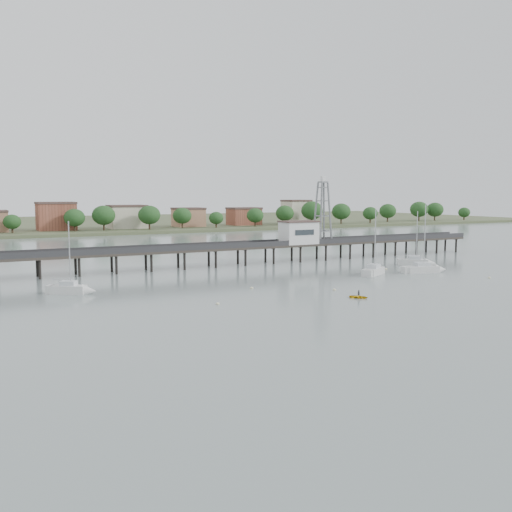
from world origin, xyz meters
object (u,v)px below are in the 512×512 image
at_px(sailboat_c, 376,271).
at_px(lattice_tower, 323,212).
at_px(sailboat_e, 419,262).
at_px(sailboat_b, 75,290).
at_px(yellow_dinghy, 359,298).
at_px(pier, 197,250).
at_px(sailboat_d, 428,269).

bearing_deg(sailboat_c, lattice_tower, 50.39).
relative_size(lattice_tower, sailboat_e, 1.26).
bearing_deg(sailboat_b, sailboat_e, 33.36).
height_order(sailboat_c, yellow_dinghy, sailboat_c).
relative_size(pier, sailboat_d, 10.58).
distance_m(sailboat_b, yellow_dinghy, 43.60).
bearing_deg(sailboat_b, lattice_tower, 50.63).
distance_m(sailboat_d, yellow_dinghy, 33.65).
height_order(sailboat_b, sailboat_d, sailboat_d).
distance_m(pier, sailboat_d, 47.07).
relative_size(sailboat_e, sailboat_d, 0.87).
bearing_deg(sailboat_c, pier, 107.89).
relative_size(lattice_tower, sailboat_c, 1.17).
bearing_deg(sailboat_c, sailboat_b, 145.57).
bearing_deg(pier, sailboat_b, -144.35).
relative_size(sailboat_b, yellow_dinghy, 4.25).
xyz_separation_m(lattice_tower, sailboat_b, (-59.93, -20.39, -10.45)).
relative_size(pier, yellow_dinghy, 53.94).
bearing_deg(sailboat_d, sailboat_c, 178.69).
bearing_deg(yellow_dinghy, sailboat_e, -2.32).
height_order(lattice_tower, sailboat_c, lattice_tower).
xyz_separation_m(sailboat_c, sailboat_b, (-55.77, 4.28, 0.01)).
xyz_separation_m(lattice_tower, yellow_dinghy, (-23.08, -43.69, -11.10)).
height_order(pier, lattice_tower, lattice_tower).
bearing_deg(lattice_tower, sailboat_c, -99.58).
relative_size(sailboat_c, sailboat_b, 1.12).
distance_m(lattice_tower, sailboat_c, 27.12).
bearing_deg(sailboat_c, sailboat_e, -10.01).
height_order(lattice_tower, yellow_dinghy, lattice_tower).
xyz_separation_m(sailboat_e, yellow_dinghy, (-36.00, -25.24, -0.65)).
bearing_deg(yellow_dinghy, pier, 63.56).
bearing_deg(sailboat_c, sailboat_d, -45.53).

